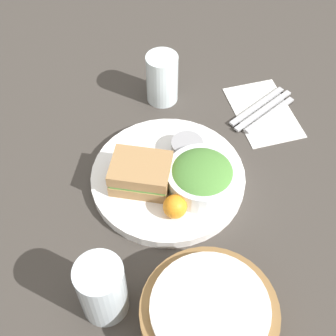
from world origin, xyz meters
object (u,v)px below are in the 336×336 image
sandwich (141,174)px  dressing_cup (187,148)px  bread_basket (208,317)px  plate (168,178)px  fork (257,106)px  water_glass (162,78)px  drink_glass (102,289)px  knife (263,110)px  salad_bowl (202,176)px  spoon (270,115)px

sandwich → dressing_cup: size_ratio=2.13×
bread_basket → plate: bearing=-93.2°
fork → water_glass: bearing=129.3°
drink_glass → knife: 0.53m
salad_bowl → water_glass: size_ratio=1.15×
sandwich → fork: 0.33m
knife → drink_glass: bearing=-167.2°
fork → knife: same height
dressing_cup → spoon: 0.22m
dressing_cup → drink_glass: bearing=50.3°
spoon → water_glass: bearing=123.9°
plate → knife: 0.28m
knife → dressing_cup: bearing=175.9°
bread_basket → water_glass: bearing=-97.2°
fork → water_glass: 0.22m
sandwich → knife: sandwich is taller
spoon → fork: bearing=90.0°
dressing_cup → spoon: size_ratio=0.42×
spoon → sandwich: bearing=173.6°
drink_glass → fork: 0.54m
drink_glass → bread_basket: (-0.15, 0.08, -0.02)m
fork → bread_basket: bearing=-147.5°
spoon → dressing_cup: bearing=171.1°
bread_basket → spoon: 0.48m
drink_glass → salad_bowl: bearing=-141.2°
salad_bowl → fork: salad_bowl is taller
bread_basket → knife: size_ratio=1.19×
dressing_cup → fork: bearing=-152.8°
sandwich → bread_basket: size_ratio=0.64×
drink_glass → water_glass: (-0.21, -0.44, -0.00)m
sandwich → dressing_cup: sandwich is taller
dressing_cup → bread_basket: bread_basket is taller
sandwich → spoon: 0.33m
fork → water_glass: (0.19, -0.09, 0.05)m
plate → fork: size_ratio=1.78×
dressing_cup → knife: size_ratio=0.36×
dressing_cup → knife: 0.22m
water_glass → fork: bearing=155.8°
spoon → water_glass: 0.24m
plate → dressing_cup: dressing_cup is taller
water_glass → spoon: bearing=150.3°
salad_bowl → bread_basket: (0.07, 0.25, -0.01)m
fork → plate: bearing=-176.3°
spoon → salad_bowl: bearing=-170.5°
fork → spoon: size_ratio=1.11×
drink_glass → fork: drink_glass is taller
drink_glass → plate: bearing=-127.3°
knife → salad_bowl: bearing=-166.6°
sandwich → drink_glass: size_ratio=1.10×
dressing_cup → water_glass: 0.19m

